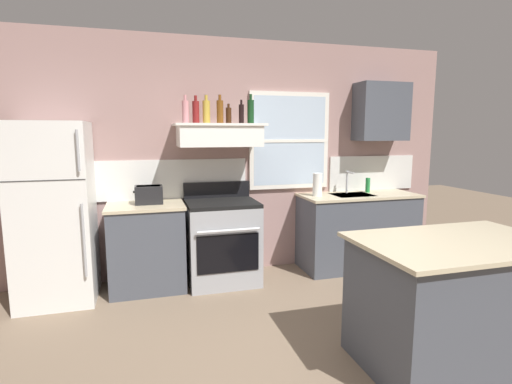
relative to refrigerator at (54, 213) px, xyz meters
name	(u,v)px	position (x,y,z in m)	size (l,w,h in m)	color
ground_plane	(311,374)	(1.90, -1.84, -0.88)	(16.00, 16.00, 0.00)	#7A6651
back_wall	(239,158)	(1.93, 0.39, 0.48)	(5.40, 0.11, 2.70)	gray
refrigerator	(54,213)	(0.00, 0.00, 0.00)	(0.70, 0.72, 1.75)	white
counter_left_of_stove	(147,246)	(0.85, 0.06, -0.42)	(0.79, 0.63, 0.91)	#474C56
toaster	(149,194)	(0.89, 0.09, 0.13)	(0.30, 0.20, 0.19)	black
stove_range	(222,241)	(1.65, 0.02, -0.41)	(0.76, 0.69, 1.09)	#9EA0A5
range_hood_shelf	(219,135)	(1.65, 0.12, 0.75)	(0.96, 0.52, 0.24)	white
bottle_rose_pink	(185,111)	(1.30, 0.11, 0.99)	(0.07, 0.07, 0.29)	#C67F84
bottle_red_label_wine	(196,112)	(1.41, 0.17, 0.99)	(0.07, 0.07, 0.29)	maroon
bottle_champagne_gold_foil	(206,112)	(1.52, 0.16, 0.99)	(0.08, 0.08, 0.30)	#B29333
bottle_amber_wine	(220,111)	(1.66, 0.09, 1.00)	(0.07, 0.07, 0.30)	brown
bottle_brown_stout	(229,115)	(1.76, 0.14, 0.96)	(0.06, 0.06, 0.21)	#381E0F
bottle_balsamic_dark	(241,114)	(1.89, 0.09, 0.97)	(0.06, 0.06, 0.25)	black
bottle_dark_green_wine	(251,111)	(1.99, 0.08, 1.00)	(0.07, 0.07, 0.32)	#143819
counter_right_with_sink	(357,230)	(3.35, 0.06, -0.42)	(1.43, 0.63, 0.91)	#474C56
sink_faucet	(348,179)	(3.25, 0.16, 0.21)	(0.03, 0.17, 0.28)	silver
paper_towel_roll	(317,185)	(2.80, 0.06, 0.17)	(0.11, 0.11, 0.27)	white
dish_soap_bottle	(368,185)	(3.53, 0.16, 0.12)	(0.06, 0.06, 0.18)	#268C3F
kitchen_island	(454,302)	(2.93, -1.98, -0.42)	(1.40, 0.90, 0.91)	#474C56
upper_cabinet_right	(381,112)	(3.70, 0.20, 1.02)	(0.64, 0.32, 0.70)	#474C56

